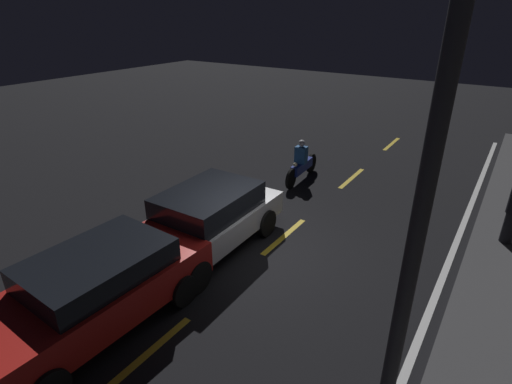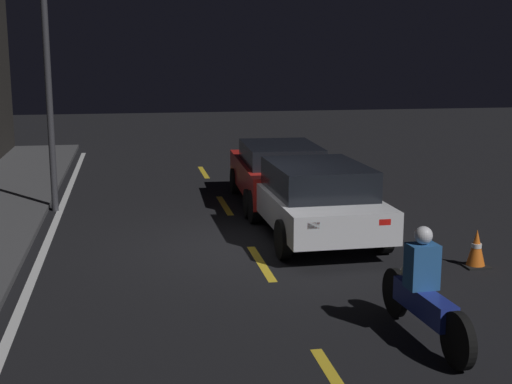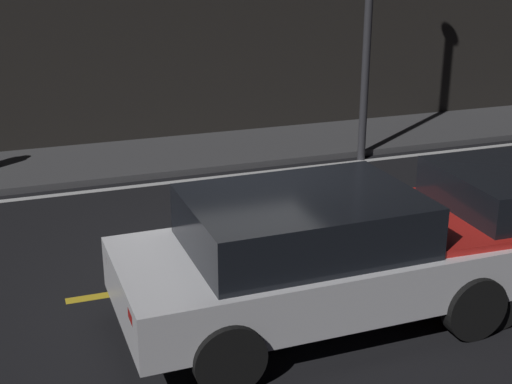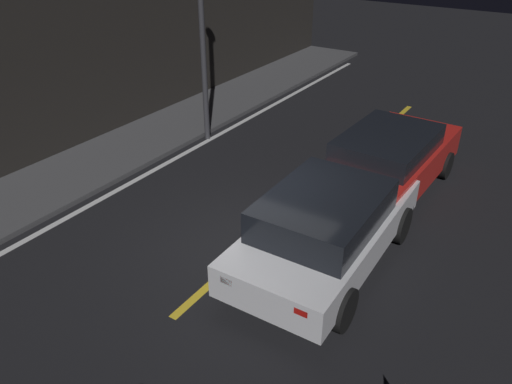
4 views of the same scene
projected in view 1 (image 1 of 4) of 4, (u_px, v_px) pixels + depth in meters
ground_plane at (263, 255)px, 9.14m from camera, size 56.00×56.00×0.00m
lane_dash_a at (392, 144)px, 16.71m from camera, size 2.00×0.14×0.01m
lane_dash_b at (352, 178)px, 13.30m from camera, size 2.00×0.14×0.01m
lane_dash_c at (284, 236)px, 9.89m from camera, size 2.00×0.14×0.01m
lane_dash_d at (146, 355)px, 6.49m from camera, size 2.00×0.14×0.01m
lane_solid_kerb at (428, 316)px, 7.32m from camera, size 25.20×0.14×0.01m
sedan_white at (205, 218)px, 9.14m from camera, size 4.20×2.01×1.42m
taxi_red at (93, 289)px, 6.84m from camera, size 4.31×2.01×1.39m
motorcycle at (302, 164)px, 12.95m from camera, size 2.27×0.38×1.39m
traffic_cone_near at (201, 184)px, 12.08m from camera, size 0.39×0.39×0.62m
street_lamp at (410, 268)px, 3.19m from camera, size 0.28×0.28×5.76m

